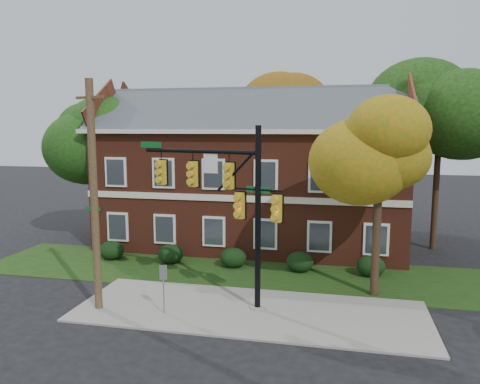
% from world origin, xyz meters
% --- Properties ---
extents(ground, '(120.00, 120.00, 0.00)m').
position_xyz_m(ground, '(0.00, 0.00, 0.00)').
color(ground, black).
rests_on(ground, ground).
extents(sidewalk, '(14.00, 5.00, 0.08)m').
position_xyz_m(sidewalk, '(0.00, 1.00, 0.04)').
color(sidewalk, gray).
rests_on(sidewalk, ground).
extents(grass_strip, '(30.00, 6.00, 0.04)m').
position_xyz_m(grass_strip, '(0.00, 6.00, 0.02)').
color(grass_strip, '#193811').
rests_on(grass_strip, ground).
extents(apartment_building, '(18.80, 8.80, 9.74)m').
position_xyz_m(apartment_building, '(-2.00, 11.95, 4.99)').
color(apartment_building, maroon).
rests_on(apartment_building, ground).
extents(hedge_far_left, '(1.40, 1.26, 1.05)m').
position_xyz_m(hedge_far_left, '(-9.00, 6.70, 0.53)').
color(hedge_far_left, black).
rests_on(hedge_far_left, ground).
extents(hedge_left, '(1.40, 1.26, 1.05)m').
position_xyz_m(hedge_left, '(-5.50, 6.70, 0.53)').
color(hedge_left, black).
rests_on(hedge_left, ground).
extents(hedge_center, '(1.40, 1.26, 1.05)m').
position_xyz_m(hedge_center, '(-2.00, 6.70, 0.53)').
color(hedge_center, black).
rests_on(hedge_center, ground).
extents(hedge_right, '(1.40, 1.26, 1.05)m').
position_xyz_m(hedge_right, '(1.50, 6.70, 0.53)').
color(hedge_right, black).
rests_on(hedge_right, ground).
extents(hedge_far_right, '(1.40, 1.26, 1.05)m').
position_xyz_m(hedge_far_right, '(5.00, 6.70, 0.53)').
color(hedge_far_right, black).
rests_on(hedge_far_right, ground).
extents(tree_near_right, '(4.50, 4.25, 8.58)m').
position_xyz_m(tree_near_right, '(5.22, 3.87, 6.67)').
color(tree_near_right, black).
rests_on(tree_near_right, ground).
extents(tree_left_rear, '(5.40, 5.10, 8.88)m').
position_xyz_m(tree_left_rear, '(-11.73, 10.84, 6.68)').
color(tree_left_rear, black).
rests_on(tree_left_rear, ground).
extents(tree_right_rear, '(6.30, 5.95, 10.62)m').
position_xyz_m(tree_right_rear, '(9.31, 12.81, 8.12)').
color(tree_right_rear, black).
rests_on(tree_right_rear, ground).
extents(tree_far_rear, '(6.84, 6.46, 11.52)m').
position_xyz_m(tree_far_rear, '(-0.66, 19.79, 8.84)').
color(tree_far_rear, black).
rests_on(tree_far_rear, ground).
extents(traffic_signal, '(6.51, 1.78, 7.44)m').
position_xyz_m(traffic_signal, '(-1.02, 1.56, 4.61)').
color(traffic_signal, gray).
rests_on(traffic_signal, ground).
extents(utility_pole, '(1.40, 0.52, 9.21)m').
position_xyz_m(utility_pole, '(-6.05, -0.04, 4.67)').
color(utility_pole, '#453120').
rests_on(utility_pole, ground).
extents(sign_post, '(0.29, 0.12, 2.04)m').
position_xyz_m(sign_post, '(-3.24, -0.03, 1.38)').
color(sign_post, slate).
rests_on(sign_post, ground).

